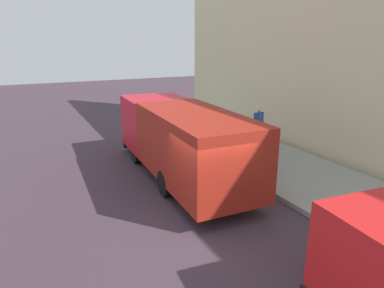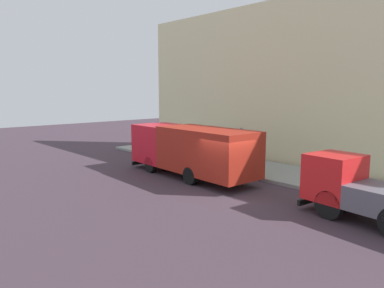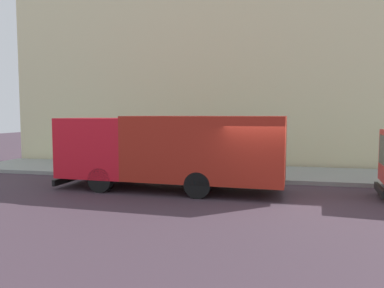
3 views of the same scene
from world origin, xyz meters
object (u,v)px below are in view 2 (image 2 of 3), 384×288
at_px(small_flatbed_truck, 369,192).
at_px(traffic_cone_orange, 171,152).
at_px(pedestrian_walking, 240,153).
at_px(large_utility_truck, 191,149).
at_px(street_sign_post, 241,146).
at_px(pedestrian_standing, 233,148).

height_order(small_flatbed_truck, traffic_cone_orange, small_flatbed_truck).
relative_size(small_flatbed_truck, pedestrian_walking, 3.41).
bearing_deg(large_utility_truck, pedestrian_walking, -10.48).
xyz_separation_m(large_utility_truck, street_sign_post, (2.50, -1.52, 0.07)).
height_order(traffic_cone_orange, street_sign_post, street_sign_post).
distance_m(large_utility_truck, pedestrian_standing, 4.34).
xyz_separation_m(large_utility_truck, traffic_cone_orange, (2.44, 4.74, -1.07)).
xyz_separation_m(large_utility_truck, pedestrian_standing, (4.27, 0.58, -0.51)).
xyz_separation_m(traffic_cone_orange, street_sign_post, (0.06, -6.26, 1.14)).
bearing_deg(pedestrian_walking, street_sign_post, -17.33).
bearing_deg(large_utility_truck, small_flatbed_truck, -87.87).
bearing_deg(large_utility_truck, traffic_cone_orange, 65.34).
bearing_deg(large_utility_truck, pedestrian_standing, 10.32).
relative_size(pedestrian_standing, street_sign_post, 0.68).
bearing_deg(street_sign_post, small_flatbed_truck, -107.40).
relative_size(large_utility_truck, pedestrian_standing, 5.03).
height_order(pedestrian_standing, street_sign_post, street_sign_post).
bearing_deg(small_flatbed_truck, large_utility_truck, 95.49).
relative_size(large_utility_truck, pedestrian_walking, 5.08).
height_order(small_flatbed_truck, pedestrian_walking, small_flatbed_truck).
bearing_deg(pedestrian_walking, pedestrian_standing, 176.40).
relative_size(small_flatbed_truck, traffic_cone_orange, 8.10).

